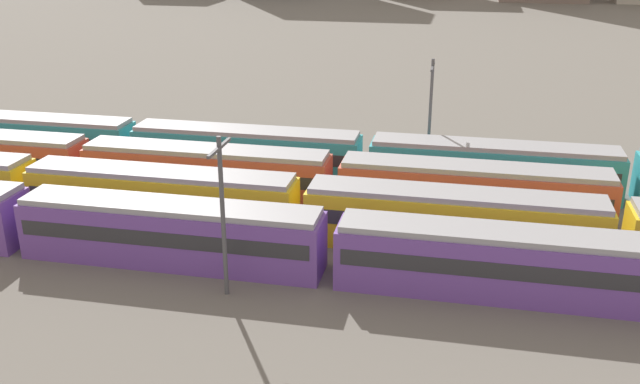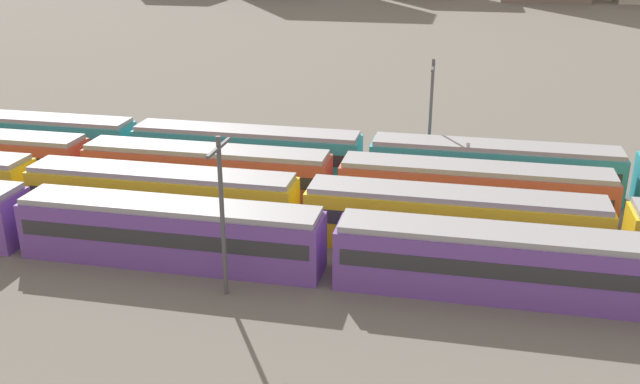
{
  "view_description": "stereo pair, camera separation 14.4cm",
  "coord_description": "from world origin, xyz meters",
  "px_view_note": "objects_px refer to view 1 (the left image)",
  "views": [
    {
      "loc": [
        31.64,
        -34.89,
        18.91
      ],
      "look_at": [
        22.71,
        7.8,
        2.04
      ],
      "focal_mm": 39.67,
      "sensor_mm": 36.0,
      "label": 1
    },
    {
      "loc": [
        31.78,
        -34.86,
        18.91
      ],
      "look_at": [
        22.71,
        7.8,
        2.04
      ],
      "focal_mm": 39.67,
      "sensor_mm": 36.0,
      "label": 2
    }
  ],
  "objects_px": {
    "catenary_pole_0": "(222,209)",
    "train_track_0": "(330,247)",
    "train_track_2": "(206,172)",
    "train_track_3": "(365,159)",
    "train_track_1": "(619,233)",
    "catenary_pole_1": "(430,111)"
  },
  "relations": [
    {
      "from": "train_track_0",
      "to": "catenary_pole_1",
      "type": "xyz_separation_m",
      "value": [
        4.19,
        18.79,
        3.19
      ]
    },
    {
      "from": "train_track_0",
      "to": "train_track_2",
      "type": "height_order",
      "value": "same"
    },
    {
      "from": "train_track_1",
      "to": "train_track_3",
      "type": "distance_m",
      "value": 19.4
    },
    {
      "from": "catenary_pole_0",
      "to": "catenary_pole_1",
      "type": "relative_size",
      "value": 0.97
    },
    {
      "from": "catenary_pole_1",
      "to": "train_track_2",
      "type": "bearing_deg",
      "value": -151.29
    },
    {
      "from": "catenary_pole_0",
      "to": "train_track_2",
      "type": "bearing_deg",
      "value": 114.25
    },
    {
      "from": "train_track_3",
      "to": "catenary_pole_0",
      "type": "height_order",
      "value": "catenary_pole_0"
    },
    {
      "from": "train_track_0",
      "to": "train_track_2",
      "type": "bearing_deg",
      "value": 136.94
    },
    {
      "from": "train_track_0",
      "to": "train_track_2",
      "type": "xyz_separation_m",
      "value": [
        -11.13,
        10.4,
        -0.0
      ]
    },
    {
      "from": "train_track_3",
      "to": "catenary_pole_1",
      "type": "height_order",
      "value": "catenary_pole_1"
    },
    {
      "from": "train_track_3",
      "to": "catenary_pole_0",
      "type": "distance_m",
      "value": 19.44
    },
    {
      "from": "train_track_0",
      "to": "train_track_1",
      "type": "distance_m",
      "value": 16.88
    },
    {
      "from": "catenary_pole_0",
      "to": "train_track_3",
      "type": "bearing_deg",
      "value": 75.59
    },
    {
      "from": "catenary_pole_1",
      "to": "catenary_pole_0",
      "type": "bearing_deg",
      "value": -113.09
    },
    {
      "from": "catenary_pole_1",
      "to": "train_track_3",
      "type": "bearing_deg",
      "value": -144.71
    },
    {
      "from": "catenary_pole_0",
      "to": "catenary_pole_1",
      "type": "distance_m",
      "value": 23.68
    },
    {
      "from": "catenary_pole_0",
      "to": "train_track_0",
      "type": "bearing_deg",
      "value": 30.45
    },
    {
      "from": "train_track_2",
      "to": "catenary_pole_1",
      "type": "distance_m",
      "value": 17.76
    },
    {
      "from": "train_track_0",
      "to": "catenary_pole_0",
      "type": "relative_size",
      "value": 8.43
    },
    {
      "from": "train_track_0",
      "to": "train_track_3",
      "type": "bearing_deg",
      "value": 91.16
    },
    {
      "from": "train_track_1",
      "to": "train_track_3",
      "type": "bearing_deg",
      "value": 147.58
    },
    {
      "from": "train_track_2",
      "to": "catenary_pole_0",
      "type": "bearing_deg",
      "value": -65.75
    }
  ]
}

